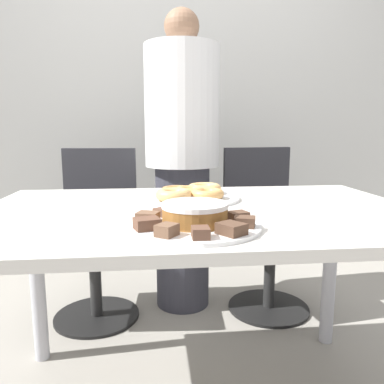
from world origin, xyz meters
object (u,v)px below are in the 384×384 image
at_px(person_standing, 182,158).
at_px(plate_donuts, 190,198).
at_px(office_chair_right, 266,233).
at_px(plate_cake, 195,226).
at_px(frosted_cake, 195,213).
at_px(office_chair_left, 96,238).

distance_m(person_standing, plate_donuts, 0.69).
relative_size(person_standing, office_chair_right, 1.81).
height_order(person_standing, plate_cake, person_standing).
distance_m(person_standing, frosted_cake, 1.08).
bearing_deg(frosted_cake, plate_cake, 90.00).
xyz_separation_m(plate_donuts, frosted_cake, (-0.03, -0.40, 0.03)).
relative_size(plate_cake, frosted_cake, 2.00).
bearing_deg(office_chair_left, plate_cake, -64.03).
height_order(office_chair_left, frosted_cake, office_chair_left).
height_order(person_standing, office_chair_right, person_standing).
xyz_separation_m(person_standing, office_chair_right, (0.46, -0.06, -0.41)).
xyz_separation_m(plate_cake, plate_donuts, (0.03, 0.40, 0.00)).
bearing_deg(office_chair_left, person_standing, 11.99).
bearing_deg(plate_cake, office_chair_right, 63.44).
bearing_deg(plate_donuts, frosted_cake, -93.82).
height_order(person_standing, plate_donuts, person_standing).
bearing_deg(frosted_cake, office_chair_left, 111.88).
bearing_deg(office_chair_left, office_chair_right, 4.06).
relative_size(office_chair_right, plate_donuts, 2.46).
height_order(person_standing, office_chair_left, person_standing).
distance_m(office_chair_right, frosted_cake, 1.19).
bearing_deg(plate_cake, plate_donuts, 86.18).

